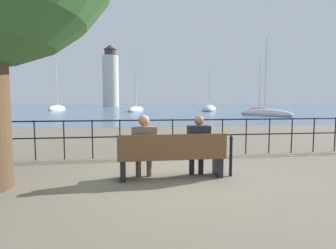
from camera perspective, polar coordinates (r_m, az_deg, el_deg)
ground_plane at (r=5.38m, az=0.79°, el=-11.44°), size 1000.00×1000.00×0.00m
harbor_water at (r=166.16m, az=-8.14°, el=4.25°), size 600.00×300.00×0.01m
park_bench at (r=5.21m, az=0.92°, el=-6.95°), size 2.13×0.45×0.90m
seated_person_left at (r=5.18m, az=-5.24°, el=-4.19°), size 0.49×0.35×1.27m
seated_person_right at (r=5.36m, az=6.61°, el=-4.06°), size 0.44×0.35×1.25m
promenade_railing at (r=7.27m, az=-1.81°, el=-1.61°), size 13.83×0.04×1.05m
closed_umbrella at (r=5.52m, az=13.54°, el=-5.98°), size 0.09×0.09×0.87m
sailboat_0 at (r=40.63m, az=19.23°, el=2.79°), size 2.23×6.08×8.28m
sailboat_1 at (r=31.79m, az=20.31°, el=2.31°), size 3.96×7.47×9.05m
sailboat_2 at (r=54.08m, az=-22.97°, el=3.22°), size 2.67×6.92×11.69m
sailboat_3 at (r=44.42m, az=-6.99°, el=3.24°), size 3.89×7.95×10.75m
sailboat_4 at (r=46.58m, az=8.94°, el=3.32°), size 4.74×7.56×7.64m
harbor_lighthouse at (r=105.96m, az=-12.40°, el=9.87°), size 6.16×6.16×23.76m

